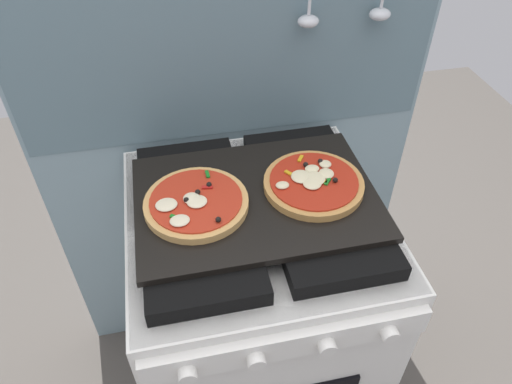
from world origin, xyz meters
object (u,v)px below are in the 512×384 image
baking_tray (256,198)px  pizza_right (314,184)px  stove (256,314)px  pizza_left (196,203)px

baking_tray → pizza_right: size_ratio=2.36×
stove → baking_tray: bearing=90.0°
pizza_left → pizza_right: same height
pizza_right → baking_tray: bearing=178.6°
pizza_right → pizza_left: bearing=-178.9°
baking_tray → pizza_right: 0.14m
stove → baking_tray: (0.00, 0.00, 0.46)m
stove → pizza_right: (0.13, -0.00, 0.48)m
baking_tray → pizza_left: 0.14m
pizza_left → pizza_right: 0.27m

